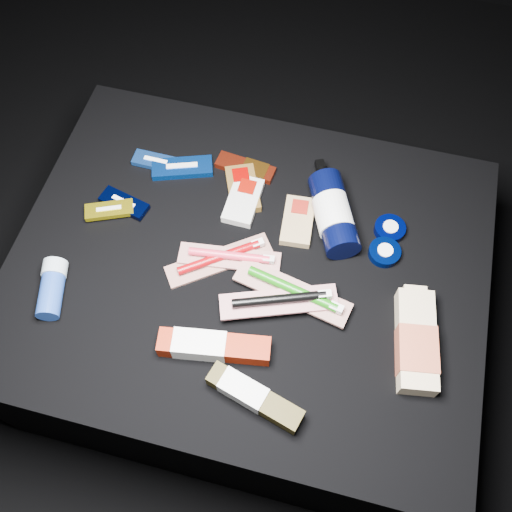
% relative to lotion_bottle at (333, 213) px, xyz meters
% --- Properties ---
extents(ground, '(3.00, 3.00, 0.00)m').
position_rel_lotion_bottle_xyz_m(ground, '(-0.15, -0.14, -0.44)').
color(ground, black).
rests_on(ground, ground).
extents(cloth_table, '(0.98, 0.78, 0.40)m').
position_rel_lotion_bottle_xyz_m(cloth_table, '(-0.15, -0.14, -0.24)').
color(cloth_table, black).
rests_on(cloth_table, ground).
extents(luna_bar_0, '(0.14, 0.09, 0.02)m').
position_rel_lotion_bottle_xyz_m(luna_bar_0, '(-0.35, 0.05, -0.03)').
color(luna_bar_0, navy).
rests_on(luna_bar_0, cloth_table).
extents(luna_bar_1, '(0.11, 0.04, 0.01)m').
position_rel_lotion_bottle_xyz_m(luna_bar_1, '(-0.42, 0.06, -0.03)').
color(luna_bar_1, '#1F54B4').
rests_on(luna_bar_1, cloth_table).
extents(luna_bar_2, '(0.11, 0.07, 0.01)m').
position_rel_lotion_bottle_xyz_m(luna_bar_2, '(-0.45, -0.07, -0.03)').
color(luna_bar_2, black).
rests_on(luna_bar_2, cloth_table).
extents(luna_bar_3, '(0.11, 0.08, 0.01)m').
position_rel_lotion_bottle_xyz_m(luna_bar_3, '(-0.47, -0.10, -0.02)').
color(luna_bar_3, '#B6A412').
rests_on(luna_bar_3, cloth_table).
extents(clif_bar_0, '(0.11, 0.14, 0.02)m').
position_rel_lotion_bottle_xyz_m(clif_bar_0, '(-0.21, 0.04, -0.03)').
color(clif_bar_0, '#573D17').
rests_on(clif_bar_0, cloth_table).
extents(clif_bar_1, '(0.07, 0.12, 0.02)m').
position_rel_lotion_bottle_xyz_m(clif_bar_1, '(-0.20, 0.01, -0.03)').
color(clif_bar_1, beige).
rests_on(clif_bar_1, cloth_table).
extents(clif_bar_2, '(0.07, 0.12, 0.02)m').
position_rel_lotion_bottle_xyz_m(clif_bar_2, '(-0.07, -0.02, -0.03)').
color(clif_bar_2, '#A28457').
rests_on(clif_bar_2, cloth_table).
extents(power_bar, '(0.14, 0.06, 0.02)m').
position_rel_lotion_bottle_xyz_m(power_bar, '(-0.21, 0.09, -0.03)').
color(power_bar, maroon).
rests_on(power_bar, cloth_table).
extents(lotion_bottle, '(0.14, 0.23, 0.08)m').
position_rel_lotion_bottle_xyz_m(lotion_bottle, '(0.00, 0.00, 0.00)').
color(lotion_bottle, black).
rests_on(lotion_bottle, cloth_table).
extents(cream_tin_upper, '(0.07, 0.07, 0.02)m').
position_rel_lotion_bottle_xyz_m(cream_tin_upper, '(0.12, 0.01, -0.03)').
color(cream_tin_upper, black).
rests_on(cream_tin_upper, cloth_table).
extents(cream_tin_lower, '(0.07, 0.07, 0.02)m').
position_rel_lotion_bottle_xyz_m(cream_tin_lower, '(0.12, -0.05, -0.03)').
color(cream_tin_lower, black).
rests_on(cream_tin_lower, cloth_table).
extents(bodywash_bottle, '(0.10, 0.22, 0.04)m').
position_rel_lotion_bottle_xyz_m(bodywash_bottle, '(0.20, -0.24, -0.02)').
color(bodywash_bottle, beige).
rests_on(bodywash_bottle, cloth_table).
extents(deodorant_stick, '(0.08, 0.13, 0.05)m').
position_rel_lotion_bottle_xyz_m(deodorant_stick, '(-0.51, -0.30, -0.01)').
color(deodorant_stick, navy).
rests_on(deodorant_stick, cloth_table).
extents(toothbrush_pack_0, '(0.21, 0.17, 0.02)m').
position_rel_lotion_bottle_xyz_m(toothbrush_pack_0, '(-0.21, -0.15, -0.03)').
color(toothbrush_pack_0, '#A39D97').
rests_on(toothbrush_pack_0, cloth_table).
extents(toothbrush_pack_1, '(0.21, 0.08, 0.02)m').
position_rel_lotion_bottle_xyz_m(toothbrush_pack_1, '(-0.18, -0.14, -0.02)').
color(toothbrush_pack_1, beige).
rests_on(toothbrush_pack_1, cloth_table).
extents(toothbrush_pack_2, '(0.25, 0.10, 0.03)m').
position_rel_lotion_bottle_xyz_m(toothbrush_pack_2, '(-0.04, -0.19, -0.01)').
color(toothbrush_pack_2, '#B3ADA8').
rests_on(toothbrush_pack_2, cloth_table).
extents(toothbrush_pack_3, '(0.23, 0.13, 0.03)m').
position_rel_lotion_bottle_xyz_m(toothbrush_pack_3, '(-0.06, -0.22, -0.01)').
color(toothbrush_pack_3, beige).
rests_on(toothbrush_pack_3, cloth_table).
extents(toothpaste_carton_red, '(0.22, 0.08, 0.04)m').
position_rel_lotion_bottle_xyz_m(toothpaste_carton_red, '(-0.17, -0.34, -0.02)').
color(toothpaste_carton_red, maroon).
rests_on(toothpaste_carton_red, cloth_table).
extents(toothpaste_carton_green, '(0.19, 0.09, 0.04)m').
position_rel_lotion_bottle_xyz_m(toothpaste_carton_green, '(-0.07, -0.41, -0.01)').
color(toothpaste_carton_green, '#2F280A').
rests_on(toothpaste_carton_green, cloth_table).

